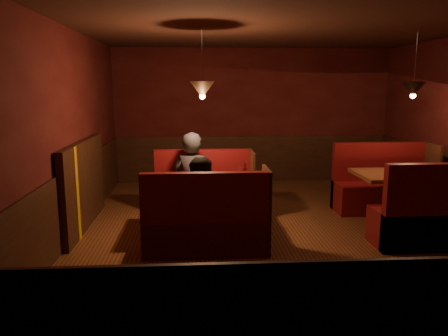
{
  "coord_description": "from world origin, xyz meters",
  "views": [
    {
      "loc": [
        -1.25,
        -6.06,
        2.1
      ],
      "look_at": [
        -0.85,
        0.02,
        0.95
      ],
      "focal_mm": 35.0,
      "sensor_mm": 36.0,
      "label": 1
    }
  ],
  "objects": [
    {
      "name": "main_bench_near",
      "position": [
        -1.12,
        -0.8,
        0.34
      ],
      "size": [
        1.59,
        0.57,
        1.08
      ],
      "color": "#550E10",
      "rests_on": "ground"
    },
    {
      "name": "room",
      "position": [
        -0.28,
        0.04,
        1.05
      ],
      "size": [
        6.02,
        7.02,
        2.92
      ],
      "color": "#4F2210",
      "rests_on": "ground"
    },
    {
      "name": "second_bench_far",
      "position": [
        1.91,
        0.98,
        0.37
      ],
      "size": [
        1.61,
        0.6,
        1.15
      ],
      "color": "#550E10",
      "rests_on": "ground"
    },
    {
      "name": "diner_b",
      "position": [
        -1.15,
        -0.59,
        0.78
      ],
      "size": [
        0.79,
        0.63,
        1.55
      ],
      "primitive_type": "imported",
      "rotation": [
        0.0,
        0.0,
        0.06
      ],
      "color": "black",
      "rests_on": "ground"
    },
    {
      "name": "second_table",
      "position": [
        1.88,
        0.1,
        0.61
      ],
      "size": [
        1.46,
        0.93,
        0.82
      ],
      "color": "brown",
      "rests_on": "ground"
    },
    {
      "name": "second_bench_near",
      "position": [
        1.91,
        -0.77,
        0.37
      ],
      "size": [
        1.61,
        0.6,
        1.15
      ],
      "color": "#550E10",
      "rests_on": "ground"
    },
    {
      "name": "diner_a",
      "position": [
        -1.31,
        0.6,
        0.88
      ],
      "size": [
        0.76,
        0.64,
        1.76
      ],
      "primitive_type": "imported",
      "rotation": [
        0.0,
        0.0,
        2.74
      ],
      "color": "#232228",
      "rests_on": "ground"
    },
    {
      "name": "main_table",
      "position": [
        -1.14,
        0.02,
        0.6
      ],
      "size": [
        1.44,
        0.88,
        1.01
      ],
      "color": "brown",
      "rests_on": "ground"
    },
    {
      "name": "main_bench_far",
      "position": [
        -1.12,
        0.84,
        0.34
      ],
      "size": [
        1.59,
        0.57,
        1.08
      ],
      "color": "#550E10",
      "rests_on": "ground"
    }
  ]
}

